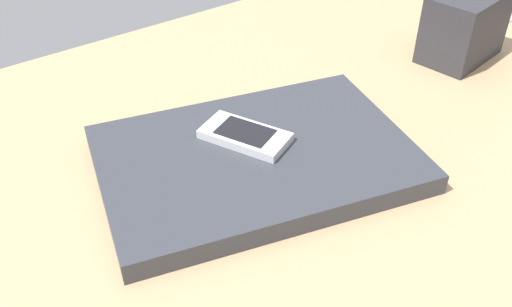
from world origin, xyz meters
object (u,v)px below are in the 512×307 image
laptop_closed (256,159)px  key_ring (502,18)px  cell_phone_on_laptop (246,136)px  desk_organizer (464,26)px

laptop_closed → key_ring: laptop_closed is taller
key_ring → cell_phone_on_laptop: bearing=-174.7°
laptop_closed → key_ring: (60.55, 7.86, -1.08)cm
desk_organizer → key_ring: desk_organizer is taller
laptop_closed → cell_phone_on_laptop: size_ratio=3.10×
desk_organizer → cell_phone_on_laptop: bearing=173.0°
cell_phone_on_laptop → key_ring: size_ratio=3.17×
laptop_closed → key_ring: 61.07cm
laptop_closed → cell_phone_on_laptop: 2.91cm
cell_phone_on_laptop → laptop_closed: bearing=-95.7°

